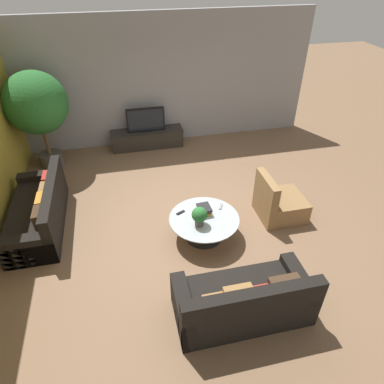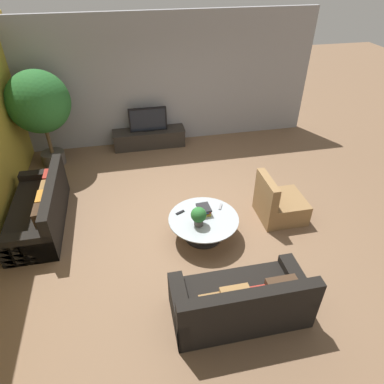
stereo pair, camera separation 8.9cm
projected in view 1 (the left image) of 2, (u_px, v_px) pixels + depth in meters
ground_plane at (188, 217)px, 6.34m from camera, size 24.00×24.00×0.00m
back_wall_stone at (158, 81)px, 8.03m from camera, size 7.40×0.12×3.00m
media_console at (147, 138)px, 8.46m from camera, size 1.76×0.50×0.42m
television at (146, 120)px, 8.17m from camera, size 0.90×0.13×0.58m
coffee_table at (204, 223)px, 5.77m from camera, size 1.18×1.18×0.40m
couch_by_wall at (39, 212)px, 6.00m from camera, size 0.84×2.04×0.84m
couch_near_entry at (244, 301)px, 4.50m from camera, size 1.79×0.84×0.84m
armchair_wicker at (278, 204)px, 6.23m from camera, size 0.80×0.76×0.86m
potted_palm_tall at (36, 105)px, 7.04m from camera, size 1.28×1.28×2.12m
potted_plant_tabletop at (199, 216)px, 5.46m from camera, size 0.25×0.25×0.33m
book_stack at (204, 210)px, 5.78m from camera, size 0.27×0.27×0.13m
remote_black at (181, 213)px, 5.80m from camera, size 0.16×0.10×0.02m
remote_silver at (221, 206)px, 5.94m from camera, size 0.10×0.16×0.02m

